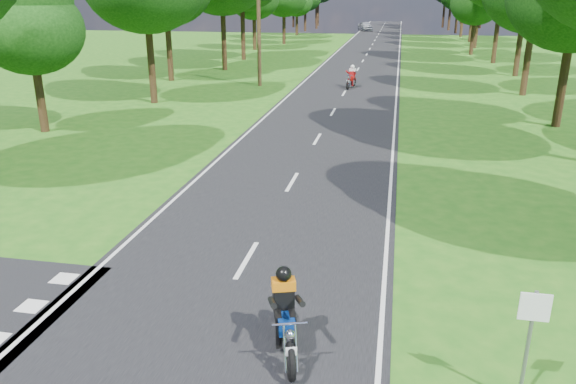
# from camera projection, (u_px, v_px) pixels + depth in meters

# --- Properties ---
(ground) EXTENTS (160.00, 160.00, 0.00)m
(ground) POSITION_uv_depth(u_px,v_px,m) (222.00, 303.00, 11.69)
(ground) COLOR #215D15
(ground) RESTS_ON ground
(main_road) EXTENTS (7.00, 140.00, 0.02)m
(main_road) POSITION_uv_depth(u_px,v_px,m) (367.00, 54.00, 57.91)
(main_road) COLOR black
(main_road) RESTS_ON ground
(road_markings) EXTENTS (7.40, 140.00, 0.01)m
(road_markings) POSITION_uv_depth(u_px,v_px,m) (364.00, 56.00, 56.19)
(road_markings) COLOR silver
(road_markings) RESTS_ON main_road
(telegraph_pole) EXTENTS (1.20, 0.26, 8.00)m
(telegraph_pole) POSITION_uv_depth(u_px,v_px,m) (259.00, 24.00, 37.28)
(telegraph_pole) COLOR #382616
(telegraph_pole) RESTS_ON ground
(road_sign) EXTENTS (0.45, 0.07, 2.00)m
(road_sign) POSITION_uv_depth(u_px,v_px,m) (531.00, 330.00, 8.39)
(road_sign) COLOR slate
(road_sign) RESTS_ON ground
(rider_near_blue) EXTENTS (1.18, 1.99, 1.58)m
(rider_near_blue) POSITION_uv_depth(u_px,v_px,m) (285.00, 312.00, 9.86)
(rider_near_blue) COLOR navy
(rider_near_blue) RESTS_ON main_road
(rider_far_red) EXTENTS (0.94, 1.90, 1.52)m
(rider_far_red) POSITION_uv_depth(u_px,v_px,m) (351.00, 76.00, 37.46)
(rider_far_red) COLOR #B6180E
(rider_far_red) RESTS_ON main_road
(distant_car) EXTENTS (3.01, 4.70, 1.49)m
(distant_car) POSITION_uv_depth(u_px,v_px,m) (365.00, 26.00, 92.55)
(distant_car) COLOR silver
(distant_car) RESTS_ON main_road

